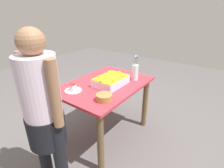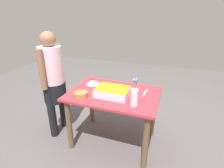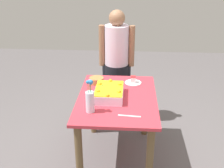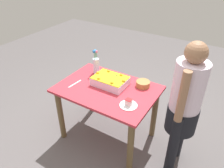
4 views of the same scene
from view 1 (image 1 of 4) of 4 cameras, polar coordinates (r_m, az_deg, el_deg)
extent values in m
plane|color=#5F5A5B|center=(2.51, -2.03, -15.90)|extent=(8.00, 8.00, 0.00)
cube|color=#C13340|center=(2.12, -2.32, -0.23)|extent=(1.13, 0.80, 0.03)
cylinder|color=brown|center=(2.81, -1.16, -2.42)|extent=(0.07, 0.07, 0.73)
cylinder|color=brown|center=(2.22, -17.01, -11.40)|extent=(0.07, 0.07, 0.73)
cylinder|color=brown|center=(2.52, 10.72, -6.21)|extent=(0.07, 0.07, 0.73)
cylinder|color=brown|center=(1.83, -3.78, -18.85)|extent=(0.07, 0.07, 0.73)
cube|color=white|center=(2.06, -0.37, 0.91)|extent=(0.40, 0.28, 0.09)
cube|color=gold|center=(2.04, -0.37, 2.23)|extent=(0.39, 0.27, 0.01)
sphere|color=gold|center=(1.91, -3.54, 0.89)|extent=(0.04, 0.04, 0.04)
sphere|color=gold|center=(1.91, 0.53, 1.01)|extent=(0.04, 0.04, 0.04)
sphere|color=gold|center=(2.05, 3.42, 2.56)|extent=(0.04, 0.04, 0.04)
sphere|color=gold|center=(2.17, 2.41, 3.82)|extent=(0.04, 0.04, 0.04)
sphere|color=gold|center=(2.16, -1.17, 3.73)|extent=(0.04, 0.04, 0.04)
sphere|color=gold|center=(2.03, -4.20, 2.33)|extent=(0.04, 0.04, 0.04)
cone|color=#2D8438|center=(1.96, 0.31, 1.51)|extent=(0.02, 0.02, 0.02)
cone|color=#2D8438|center=(1.97, 0.58, 1.58)|extent=(0.02, 0.02, 0.02)
cylinder|color=white|center=(1.98, -12.55, -2.06)|extent=(0.19, 0.19, 0.01)
cube|color=white|center=(1.96, -12.64, -1.09)|extent=(0.06, 0.06, 0.07)
cube|color=red|center=(1.95, -12.74, -0.14)|extent=(0.06, 0.06, 0.01)
cube|color=silver|center=(2.46, 0.77, 3.74)|extent=(0.04, 0.21, 0.00)
cylinder|color=white|center=(2.21, 7.51, 3.76)|extent=(0.08, 0.08, 0.20)
cylinder|color=#2D8438|center=(2.15, 7.52, 7.40)|extent=(0.01, 0.01, 0.10)
sphere|color=pink|center=(2.13, 7.60, 8.72)|extent=(0.03, 0.03, 0.03)
cylinder|color=#2D8438|center=(2.16, 8.14, 7.50)|extent=(0.01, 0.01, 0.10)
sphere|color=teal|center=(2.15, 8.22, 8.81)|extent=(0.03, 0.03, 0.03)
cylinder|color=#2D8438|center=(2.17, 7.56, 7.61)|extent=(0.01, 0.01, 0.10)
sphere|color=#2D7AC4|center=(2.16, 7.63, 8.92)|extent=(0.04, 0.04, 0.04)
cylinder|color=#AF7B42|center=(1.72, -2.59, -4.40)|extent=(0.16, 0.16, 0.07)
cylinder|color=black|center=(1.71, -16.43, -22.55)|extent=(0.11, 0.11, 0.78)
cylinder|color=black|center=(1.88, -21.63, -18.46)|extent=(0.11, 0.11, 0.78)
cylinder|color=black|center=(1.63, -20.48, -13.51)|extent=(0.31, 0.32, 0.28)
cylinder|color=silver|center=(1.44, -22.62, -1.27)|extent=(0.30, 0.30, 0.52)
sphere|color=#976B4D|center=(1.34, -24.99, 12.43)|extent=(0.20, 0.20, 0.20)
cylinder|color=#976B4D|center=(1.29, -18.12, -3.40)|extent=(0.08, 0.08, 0.52)
cylinder|color=#976B4D|center=(1.59, -26.26, 0.46)|extent=(0.08, 0.08, 0.52)
camera|label=2|loc=(2.28, 56.98, 16.69)|focal=28.00mm
camera|label=3|loc=(4.30, 20.39, 28.29)|focal=45.00mm
camera|label=4|loc=(3.04, -53.08, 25.79)|focal=35.00mm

